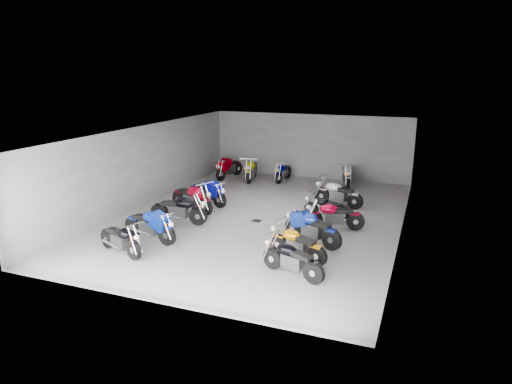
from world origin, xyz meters
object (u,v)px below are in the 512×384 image
(motorcycle_right_e, at_px, (327,208))
(motorcycle_right_f, at_px, (338,194))
(drain_grate, at_px, (257,221))
(motorcycle_left_d, at_px, (192,198))
(motorcycle_back_a, at_px, (229,168))
(motorcycle_back_e, at_px, (346,175))
(motorcycle_left_a, at_px, (121,239))
(motorcycle_left_c, at_px, (179,209))
(motorcycle_back_c, at_px, (283,172))
(motorcycle_back_b, at_px, (251,170))
(motorcycle_right_a, at_px, (292,259))
(motorcycle_left_b, at_px, (150,225))
(motorcycle_right_b, at_px, (297,244))
(motorcycle_right_d, at_px, (334,216))
(motorcycle_left_e, at_px, (207,192))
(motorcycle_right_c, at_px, (311,228))

(motorcycle_right_e, xyz_separation_m, motorcycle_right_f, (0.03, 1.86, 0.06))
(drain_grate, distance_m, motorcycle_left_d, 2.79)
(motorcycle_back_a, height_order, motorcycle_back_e, motorcycle_back_a)
(motorcycle_left_a, bearing_deg, motorcycle_back_e, 176.14)
(motorcycle_left_c, relative_size, motorcycle_back_c, 1.12)
(drain_grate, xyz_separation_m, motorcycle_back_c, (-0.99, 6.24, 0.46))
(motorcycle_left_a, distance_m, motorcycle_back_b, 10.16)
(motorcycle_left_a, xyz_separation_m, motorcycle_left_c, (0.19, 3.08, 0.05))
(motorcycle_right_a, bearing_deg, motorcycle_back_b, 47.94)
(motorcycle_right_a, xyz_separation_m, motorcycle_back_b, (-5.02, 9.76, 0.06))
(motorcycle_left_b, xyz_separation_m, motorcycle_back_e, (4.58, 9.39, 0.00))
(motorcycle_right_b, height_order, motorcycle_back_b, motorcycle_back_b)
(motorcycle_right_d, bearing_deg, motorcycle_left_e, 63.23)
(motorcycle_right_f, distance_m, motorcycle_back_a, 6.78)
(motorcycle_back_c, relative_size, motorcycle_back_e, 0.90)
(drain_grate, height_order, motorcycle_back_b, motorcycle_back_b)
(motorcycle_left_e, distance_m, motorcycle_right_a, 7.30)
(motorcycle_right_d, distance_m, motorcycle_back_c, 7.20)
(motorcycle_right_d, bearing_deg, motorcycle_back_a, 33.90)
(motorcycle_left_d, bearing_deg, motorcycle_left_e, -163.62)
(motorcycle_right_a, distance_m, motorcycle_right_d, 4.06)
(motorcycle_right_f, bearing_deg, drain_grate, 156.76)
(motorcycle_left_d, bearing_deg, motorcycle_right_e, 122.30)
(motorcycle_left_b, relative_size, motorcycle_back_b, 0.97)
(motorcycle_right_b, relative_size, motorcycle_back_e, 0.89)
(motorcycle_left_d, height_order, motorcycle_right_a, motorcycle_left_d)
(motorcycle_left_c, relative_size, motorcycle_left_d, 1.00)
(motorcycle_left_d, height_order, motorcycle_right_e, motorcycle_left_d)
(motorcycle_left_a, relative_size, motorcycle_right_d, 0.95)
(motorcycle_back_c, bearing_deg, motorcycle_back_e, -176.51)
(motorcycle_right_d, distance_m, motorcycle_back_e, 6.23)
(motorcycle_left_e, relative_size, motorcycle_right_d, 1.03)
(drain_grate, bearing_deg, motorcycle_right_e, 24.97)
(motorcycle_right_a, bearing_deg, motorcycle_back_e, 22.97)
(motorcycle_back_b, distance_m, motorcycle_back_e, 4.64)
(motorcycle_left_a, height_order, motorcycle_back_c, motorcycle_left_a)
(motorcycle_left_d, bearing_deg, motorcycle_right_c, 94.53)
(motorcycle_left_a, height_order, motorcycle_back_b, motorcycle_back_b)
(drain_grate, distance_m, motorcycle_back_a, 6.98)
(motorcycle_left_d, bearing_deg, motorcycle_back_b, -160.01)
(drain_grate, bearing_deg, motorcycle_left_d, 176.05)
(motorcycle_left_d, distance_m, motorcycle_right_d, 5.54)
(motorcycle_right_a, bearing_deg, motorcycle_left_e, 65.40)
(motorcycle_right_c, bearing_deg, motorcycle_back_c, 46.86)
(motorcycle_right_a, relative_size, motorcycle_back_a, 0.84)
(motorcycle_right_f, distance_m, motorcycle_back_b, 5.68)
(motorcycle_left_d, height_order, motorcycle_left_e, motorcycle_left_d)
(motorcycle_right_c, distance_m, motorcycle_back_c, 8.41)
(motorcycle_left_d, xyz_separation_m, motorcycle_back_b, (0.22, 5.65, -0.01))
(motorcycle_left_b, xyz_separation_m, motorcycle_right_e, (4.82, 4.15, -0.08))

